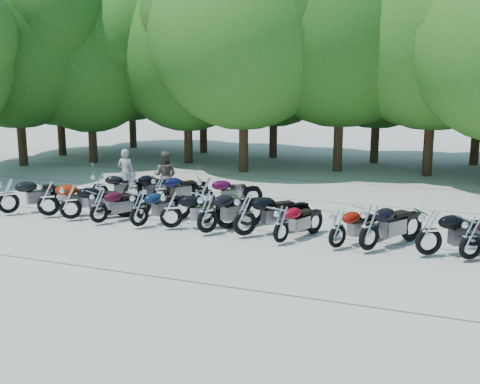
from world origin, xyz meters
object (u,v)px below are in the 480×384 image
(motorcycle_9, at_px, (338,227))
(rider_0, at_px, (126,172))
(motorcycle_17, at_px, (206,191))
(motorcycle_14, at_px, (99,185))
(motorcycle_6, at_px, (207,211))
(motorcycle_12, at_px, (471,237))
(motorcycle_8, at_px, (281,223))
(motorcycle_15, at_px, (132,186))
(motorcycle_4, at_px, (139,207))
(motorcycle_2, at_px, (70,200))
(motorcycle_3, at_px, (99,205))
(motorcycle_16, at_px, (159,189))
(motorcycle_10, at_px, (369,226))
(motorcycle_7, at_px, (245,213))
(motorcycle_11, at_px, (429,231))
(rider_1, at_px, (165,176))
(motorcycle_0, at_px, (8,195))
(motorcycle_5, at_px, (171,208))
(motorcycle_1, at_px, (48,197))

(motorcycle_9, xyz_separation_m, rider_0, (-8.81, 3.99, 0.29))
(motorcycle_17, bearing_deg, motorcycle_14, 60.42)
(motorcycle_9, bearing_deg, motorcycle_6, 30.14)
(motorcycle_6, height_order, motorcycle_12, motorcycle_6)
(motorcycle_8, height_order, motorcycle_14, motorcycle_14)
(motorcycle_8, relative_size, motorcycle_15, 0.93)
(motorcycle_4, height_order, motorcycle_17, same)
(motorcycle_6, bearing_deg, motorcycle_2, 28.76)
(motorcycle_3, bearing_deg, motorcycle_9, -154.13)
(motorcycle_8, distance_m, motorcycle_17, 4.64)
(motorcycle_6, bearing_deg, motorcycle_16, -13.42)
(motorcycle_10, relative_size, motorcycle_14, 1.14)
(motorcycle_7, distance_m, motorcycle_11, 4.82)
(motorcycle_3, distance_m, motorcycle_17, 3.68)
(motorcycle_2, distance_m, motorcycle_16, 3.15)
(motorcycle_6, height_order, rider_1, rider_1)
(motorcycle_2, height_order, motorcycle_7, motorcycle_7)
(motorcycle_2, xyz_separation_m, motorcycle_9, (8.29, -0.01, -0.06))
(motorcycle_0, bearing_deg, motorcycle_2, -140.88)
(motorcycle_9, bearing_deg, motorcycle_10, -146.61)
(motorcycle_11, bearing_deg, rider_1, 38.43)
(motorcycle_8, relative_size, motorcycle_12, 0.94)
(motorcycle_5, bearing_deg, motorcycle_8, -121.63)
(motorcycle_0, height_order, rider_0, rider_0)
(motorcycle_16, distance_m, motorcycle_17, 1.67)
(motorcycle_2, relative_size, motorcycle_12, 1.04)
(motorcycle_8, xyz_separation_m, rider_0, (-7.33, 4.07, 0.30))
(motorcycle_9, bearing_deg, motorcycle_3, 31.64)
(motorcycle_1, height_order, motorcycle_9, motorcycle_1)
(motorcycle_4, xyz_separation_m, motorcycle_9, (5.86, -0.03, -0.03))
(motorcycle_3, bearing_deg, motorcycle_6, -152.57)
(motorcycle_1, bearing_deg, motorcycle_9, -125.09)
(motorcycle_9, height_order, motorcycle_14, motorcycle_14)
(motorcycle_4, xyz_separation_m, motorcycle_10, (6.65, 0.00, 0.06))
(motorcycle_8, bearing_deg, motorcycle_1, 20.70)
(motorcycle_0, xyz_separation_m, motorcycle_6, (6.95, 0.16, 0.02))
(motorcycle_4, bearing_deg, motorcycle_12, -154.39)
(motorcycle_14, relative_size, rider_1, 1.20)
(motorcycle_0, xyz_separation_m, rider_1, (3.59, 3.90, 0.22))
(motorcycle_7, height_order, motorcycle_14, motorcycle_7)
(motorcycle_1, bearing_deg, motorcycle_2, -129.08)
(motorcycle_7, relative_size, motorcycle_9, 1.17)
(motorcycle_5, relative_size, motorcycle_15, 1.02)
(motorcycle_1, bearing_deg, motorcycle_3, -128.59)
(motorcycle_17, distance_m, rider_1, 2.22)
(motorcycle_0, xyz_separation_m, motorcycle_4, (4.77, 0.12, -0.05))
(motorcycle_12, xyz_separation_m, motorcycle_15, (-10.98, 2.62, 0.00))
(motorcycle_5, height_order, motorcycle_11, motorcycle_11)
(motorcycle_6, bearing_deg, motorcycle_11, -151.06)
(motorcycle_6, distance_m, motorcycle_7, 1.09)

